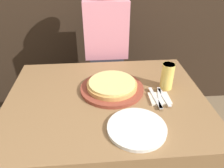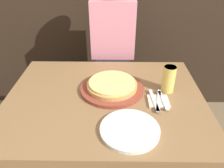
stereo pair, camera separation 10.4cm
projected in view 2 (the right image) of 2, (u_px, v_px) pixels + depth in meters
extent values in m
cube|color=olive|center=(106.00, 145.00, 1.42)|extent=(1.10, 0.86, 0.77)
cylinder|color=brown|center=(112.00, 88.00, 1.27)|extent=(0.37, 0.37, 0.02)
cylinder|color=tan|center=(112.00, 85.00, 1.26)|extent=(0.29, 0.29, 0.02)
cylinder|color=#E0C175|center=(112.00, 83.00, 1.25)|extent=(0.27, 0.27, 0.01)
cylinder|color=#E5C65B|center=(169.00, 79.00, 1.23)|extent=(0.07, 0.07, 0.15)
cylinder|color=white|center=(170.00, 68.00, 1.19)|extent=(0.07, 0.07, 0.02)
cylinder|color=silver|center=(130.00, 130.00, 0.98)|extent=(0.27, 0.27, 0.02)
cube|color=beige|center=(158.00, 101.00, 1.17)|extent=(0.11, 0.11, 0.01)
cube|color=silver|center=(154.00, 100.00, 1.16)|extent=(0.03, 0.20, 0.00)
cube|color=silver|center=(159.00, 100.00, 1.16)|extent=(0.06, 0.20, 0.00)
cube|color=silver|center=(163.00, 100.00, 1.16)|extent=(0.03, 0.17, 0.00)
cube|color=#33333D|center=(113.00, 93.00, 1.94)|extent=(0.26, 0.20, 0.75)
cube|color=pink|center=(113.00, 28.00, 1.63)|extent=(0.32, 0.20, 0.42)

